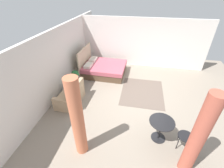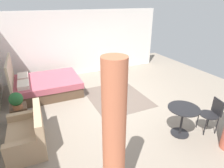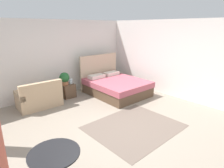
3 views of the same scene
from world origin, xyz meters
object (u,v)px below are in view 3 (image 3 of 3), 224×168
(couch, at_px, (40,98))
(vase, at_px, (71,81))
(nightstand, at_px, (68,91))
(bed, at_px, (115,86))
(balcony_table, at_px, (55,166))
(potted_plant, at_px, (64,78))

(couch, xyz_separation_m, vase, (1.16, 0.16, 0.26))
(couch, distance_m, nightstand, 1.05)
(vase, bearing_deg, bed, -31.71)
(couch, xyz_separation_m, nightstand, (1.04, 0.16, -0.05))
(balcony_table, bearing_deg, bed, 36.16)
(bed, distance_m, vase, 1.56)
(bed, height_order, nightstand, bed)
(couch, bearing_deg, nightstand, 8.78)
(potted_plant, bearing_deg, nightstand, 0.16)
(vase, bearing_deg, nightstand, -178.83)
(vase, bearing_deg, potted_plant, -179.29)
(nightstand, bearing_deg, balcony_table, -121.73)
(nightstand, bearing_deg, bed, -29.44)
(nightstand, xyz_separation_m, vase, (0.12, 0.00, 0.31))
(bed, xyz_separation_m, couch, (-2.47, 0.65, -0.02))
(bed, distance_m, potted_plant, 1.78)
(nightstand, bearing_deg, vase, 1.17)
(nightstand, height_order, potted_plant, potted_plant)
(bed, xyz_separation_m, balcony_table, (-3.53, -2.58, 0.20))
(nightstand, distance_m, balcony_table, 3.99)
(bed, height_order, vase, bed)
(potted_plant, bearing_deg, vase, 0.71)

